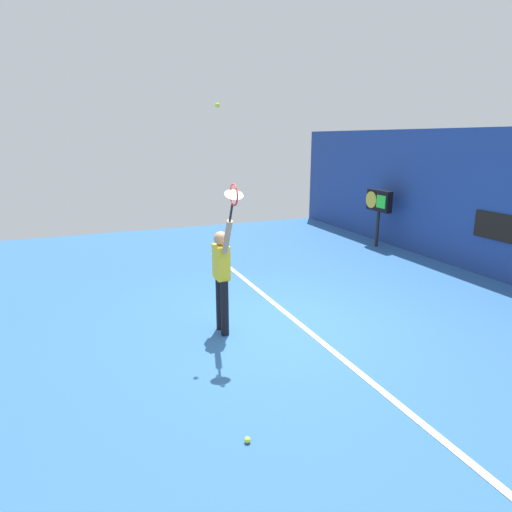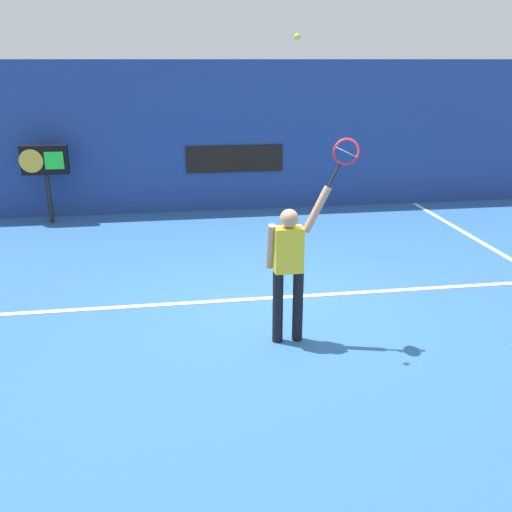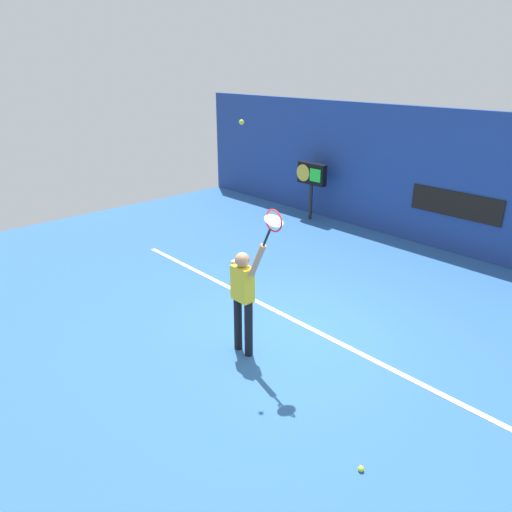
{
  "view_description": "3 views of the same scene",
  "coord_description": "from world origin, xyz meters",
  "px_view_note": "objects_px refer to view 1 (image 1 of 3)",
  "views": [
    {
      "loc": [
        6.25,
        -2.94,
        3.09
      ],
      "look_at": [
        0.08,
        -0.41,
        1.29
      ],
      "focal_mm": 30.72,
      "sensor_mm": 36.0,
      "label": 1
    },
    {
      "loc": [
        -1.45,
        -7.1,
        3.32
      ],
      "look_at": [
        -0.45,
        -0.53,
        1.0
      ],
      "focal_mm": 39.54,
      "sensor_mm": 36.0,
      "label": 2
    },
    {
      "loc": [
        4.76,
        -5.14,
        4.25
      ],
      "look_at": [
        -0.4,
        -0.39,
        1.41
      ],
      "focal_mm": 33.34,
      "sensor_mm": 36.0,
      "label": 3
    }
  ],
  "objects_px": {
    "tennis_racket": "(234,197)",
    "tennis_ball": "(217,105)",
    "tennis_player": "(222,273)",
    "scoreboard_clock": "(379,203)",
    "spare_ball": "(247,440)"
  },
  "relations": [
    {
      "from": "tennis_racket",
      "to": "tennis_ball",
      "type": "xyz_separation_m",
      "value": [
        -0.59,
        -0.02,
        1.24
      ]
    },
    {
      "from": "tennis_racket",
      "to": "tennis_ball",
      "type": "height_order",
      "value": "tennis_ball"
    },
    {
      "from": "tennis_player",
      "to": "scoreboard_clock",
      "type": "distance_m",
      "value": 7.2
    },
    {
      "from": "tennis_ball",
      "to": "scoreboard_clock",
      "type": "height_order",
      "value": "tennis_ball"
    },
    {
      "from": "tennis_ball",
      "to": "tennis_racket",
      "type": "bearing_deg",
      "value": 2.14
    },
    {
      "from": "tennis_player",
      "to": "scoreboard_clock",
      "type": "bearing_deg",
      "value": 123.07
    },
    {
      "from": "tennis_ball",
      "to": "spare_ball",
      "type": "bearing_deg",
      "value": -12.47
    },
    {
      "from": "tennis_racket",
      "to": "scoreboard_clock",
      "type": "bearing_deg",
      "value": 127.0
    },
    {
      "from": "tennis_player",
      "to": "tennis_ball",
      "type": "height_order",
      "value": "tennis_ball"
    },
    {
      "from": "spare_ball",
      "to": "tennis_ball",
      "type": "bearing_deg",
      "value": 167.53
    },
    {
      "from": "scoreboard_clock",
      "to": "tennis_racket",
      "type": "bearing_deg",
      "value": -53.0
    },
    {
      "from": "tennis_ball",
      "to": "spare_ball",
      "type": "relative_size",
      "value": 1.0
    },
    {
      "from": "tennis_player",
      "to": "tennis_racket",
      "type": "bearing_deg",
      "value": -0.39
    },
    {
      "from": "tennis_player",
      "to": "scoreboard_clock",
      "type": "xyz_separation_m",
      "value": [
        -3.93,
        6.03,
        0.27
      ]
    },
    {
      "from": "scoreboard_clock",
      "to": "tennis_player",
      "type": "bearing_deg",
      "value": -56.93
    }
  ]
}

